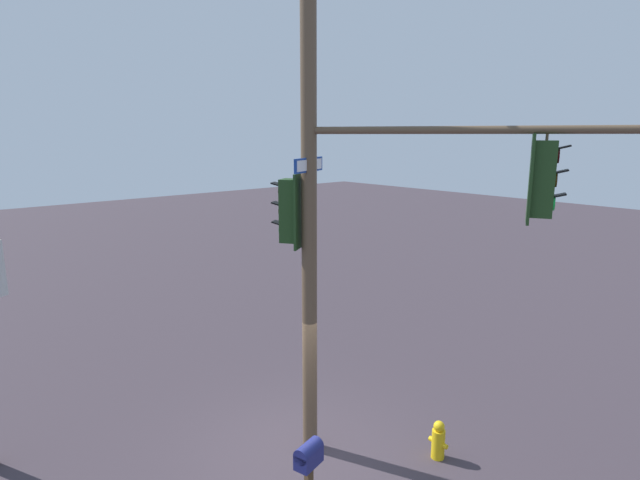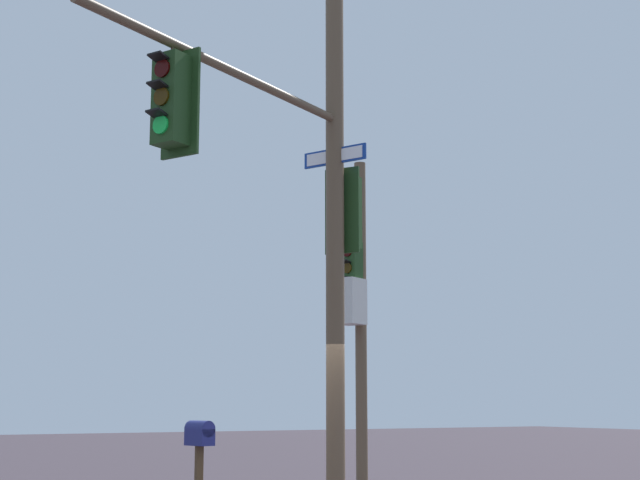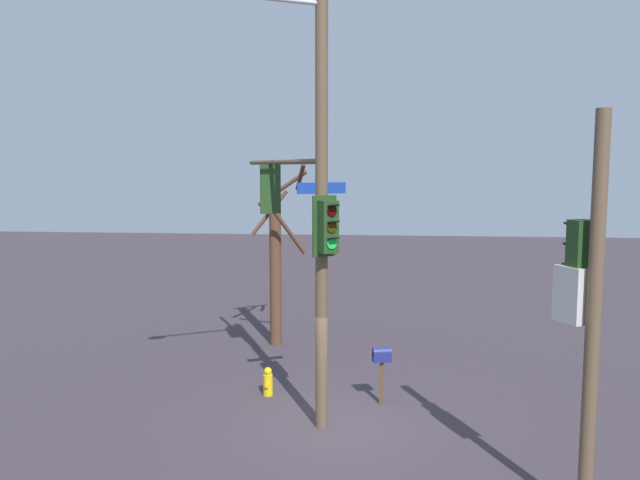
{
  "view_description": "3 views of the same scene",
  "coord_description": "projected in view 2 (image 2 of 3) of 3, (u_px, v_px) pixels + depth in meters",
  "views": [
    {
      "loc": [
        6.59,
        -5.23,
        5.79
      ],
      "look_at": [
        -0.34,
        0.88,
        3.88
      ],
      "focal_mm": 28.42,
      "sensor_mm": 36.0,
      "label": 1
    },
    {
      "loc": [
        6.9,
        12.22,
        1.67
      ],
      "look_at": [
        0.08,
        0.03,
        4.07
      ],
      "focal_mm": 53.26,
      "sensor_mm": 36.0,
      "label": 2
    },
    {
      "loc": [
        -13.57,
        -0.94,
        5.76
      ],
      "look_at": [
        -0.58,
        0.31,
        4.25
      ],
      "focal_mm": 35.79,
      "sensor_mm": 36.0,
      "label": 3
    }
  ],
  "objects": [
    {
      "name": "main_signal_pole_assembly",
      "position": [
        321.0,
        155.0,
        13.57
      ],
      "size": [
        6.3,
        3.44,
        9.7
      ],
      "rotation": [
        0.0,
        0.0,
        0.49
      ],
      "color": "brown",
      "rests_on": "ground"
    },
    {
      "name": "mailbox",
      "position": [
        200.0,
        441.0,
        13.86
      ],
      "size": [
        0.34,
        0.49,
        1.41
      ],
      "rotation": [
        0.0,
        0.0,
        0.25
      ],
      "color": "#4C3823",
      "rests_on": "ground"
    },
    {
      "name": "secondary_pole_assembly",
      "position": [
        356.0,
        306.0,
        19.31
      ],
      "size": [
        0.84,
        0.67,
        6.65
      ],
      "rotation": [
        0.0,
        0.0,
        0.46
      ],
      "color": "brown",
      "rests_on": "ground"
    }
  ]
}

